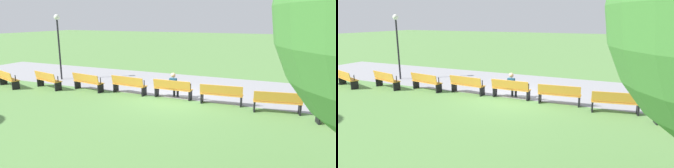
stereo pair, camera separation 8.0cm
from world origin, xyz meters
The scene contains 11 objects.
ground_plane centered at (0.00, 0.00, 0.00)m, with size 120.00×120.00×0.00m, color #5B8C47.
path_paving centered at (0.00, 2.79, 0.00)m, with size 32.52×5.57×0.01m, color #939399.
bench_0 centered at (-8.99, -1.50, 0.47)m, with size 1.86×1.01×0.89m.
bench_1 centered at (-6.79, -0.88, 0.47)m, with size 1.86×0.88×0.89m.
bench_2 centered at (-4.55, -0.43, 0.47)m, with size 1.85×0.75×0.89m.
bench_3 centered at (-2.28, -0.16, 0.47)m, with size 1.83×0.61×0.89m.
bench_4 centered at (0.00, -0.07, 0.47)m, with size 1.80×0.47×0.89m.
bench_5 centered at (2.28, -0.16, 0.47)m, with size 1.83×0.61×0.89m.
bench_6 centered at (4.55, -0.43, 0.47)m, with size 1.85×0.75×0.89m.
person_seated centered at (0.00, 0.07, 0.64)m, with size 0.32×0.52×1.20m.
lamp_post centered at (-7.87, 1.27, 2.70)m, with size 0.32×0.32×3.85m.
Camera 2 is at (5.04, -12.02, 3.64)m, focal length 31.09 mm.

